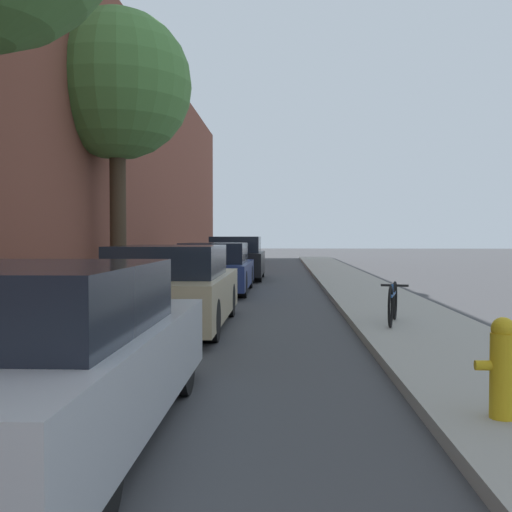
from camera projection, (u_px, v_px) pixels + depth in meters
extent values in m
plane|color=#3D3D3F|center=(250.00, 297.00, 14.72)|extent=(120.00, 120.00, 0.00)
cube|color=#9E998E|center=(132.00, 294.00, 14.85)|extent=(2.00, 52.00, 0.12)
cube|color=#9E998E|center=(371.00, 295.00, 14.59)|extent=(2.00, 52.00, 0.12)
cube|color=brown|center=(76.00, 128.00, 14.78)|extent=(0.70, 52.00, 8.25)
cylinder|color=black|center=(7.00, 360.00, 5.73)|extent=(0.22, 0.63, 0.63)
cylinder|color=black|center=(179.00, 361.00, 5.66)|extent=(0.22, 0.63, 0.63)
cylinder|color=black|center=(87.00, 471.00, 3.01)|extent=(0.22, 0.63, 0.63)
cube|color=silver|center=(35.00, 373.00, 4.36)|extent=(1.85, 4.29, 0.64)
cube|color=black|center=(23.00, 299.00, 4.17)|extent=(1.63, 2.23, 0.47)
cylinder|color=black|center=(142.00, 300.00, 11.23)|extent=(0.22, 0.61, 0.61)
cylinder|color=black|center=(228.00, 300.00, 11.16)|extent=(0.22, 0.61, 0.61)
cylinder|color=black|center=(98.00, 320.00, 8.55)|extent=(0.22, 0.61, 0.61)
cylinder|color=black|center=(211.00, 320.00, 8.48)|extent=(0.22, 0.61, 0.61)
cube|color=tan|center=(172.00, 296.00, 9.85)|extent=(1.81, 4.34, 0.68)
cube|color=black|center=(170.00, 261.00, 9.66)|extent=(1.59, 2.26, 0.48)
cylinder|color=black|center=(193.00, 277.00, 17.39)|extent=(0.22, 0.65, 0.65)
cylinder|color=black|center=(249.00, 277.00, 17.32)|extent=(0.22, 0.65, 0.65)
cylinder|color=black|center=(177.00, 284.00, 14.67)|extent=(0.22, 0.65, 0.65)
cylinder|color=black|center=(242.00, 284.00, 14.60)|extent=(0.22, 0.65, 0.65)
cube|color=navy|center=(216.00, 274.00, 15.99)|extent=(1.80, 4.39, 0.62)
cube|color=black|center=(215.00, 253.00, 15.80)|extent=(1.59, 2.28, 0.51)
cylinder|color=black|center=(217.00, 267.00, 22.15)|extent=(0.22, 0.71, 0.71)
cylinder|color=black|center=(261.00, 267.00, 22.08)|extent=(0.22, 0.71, 0.71)
cylinder|color=black|center=(208.00, 271.00, 19.67)|extent=(0.22, 0.71, 0.71)
cylinder|color=black|center=(258.00, 271.00, 19.60)|extent=(0.22, 0.71, 0.71)
cube|color=black|center=(236.00, 263.00, 20.87)|extent=(1.84, 4.01, 0.74)
cube|color=black|center=(236.00, 244.00, 20.69)|extent=(1.62, 2.08, 0.54)
cylinder|color=#423323|center=(118.00, 209.00, 14.90)|extent=(0.40, 0.40, 4.06)
sphere|color=#4C7F3D|center=(117.00, 85.00, 14.80)|extent=(3.64, 3.64, 3.64)
cylinder|color=gold|center=(503.00, 376.00, 4.52)|extent=(0.19, 0.19, 0.64)
sphere|color=gold|center=(503.00, 329.00, 4.51)|extent=(0.18, 0.18, 0.18)
cylinder|color=gold|center=(483.00, 365.00, 4.53)|extent=(0.12, 0.07, 0.07)
torus|color=black|center=(395.00, 300.00, 9.90)|extent=(0.19, 0.62, 0.63)
torus|color=black|center=(391.00, 307.00, 9.03)|extent=(0.19, 0.62, 0.63)
cube|color=#235193|center=(393.00, 294.00, 9.46)|extent=(0.22, 0.75, 0.04)
cylinder|color=#235193|center=(392.00, 290.00, 9.30)|extent=(0.04, 0.04, 0.17)
cube|color=black|center=(395.00, 285.00, 9.82)|extent=(0.44, 0.14, 0.04)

